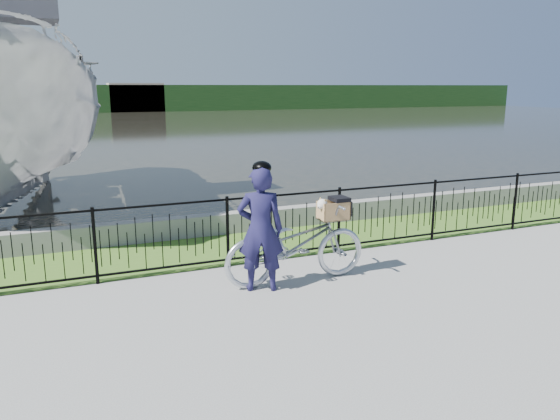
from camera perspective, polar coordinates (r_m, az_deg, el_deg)
name	(u,v)px	position (r m, az deg, el deg)	size (l,w,h in m)	color
ground	(331,291)	(7.81, 5.31, -8.46)	(120.00, 120.00, 0.00)	gray
grass_strip	(264,243)	(10.05, -1.68, -3.51)	(60.00, 2.00, 0.01)	#436B21
water	(104,129)	(39.65, -17.95, 8.09)	(120.00, 120.00, 0.00)	#28271E
quay_wall	(246,221)	(10.90, -3.59, -1.15)	(60.00, 0.30, 0.40)	gray
fence	(286,226)	(9.00, 0.60, -1.67)	(14.00, 0.06, 1.15)	black
far_treeline	(79,98)	(66.50, -20.23, 10.88)	(120.00, 6.00, 3.00)	#1D4018
far_building_right	(136,97)	(65.60, -14.84, 11.31)	(6.00, 3.00, 3.20)	gray
bicycle_rig	(296,243)	(7.98, 1.72, -3.51)	(2.19, 0.76, 1.24)	silver
cyclist	(260,228)	(7.57, -2.06, -1.87)	(0.75, 0.61, 1.84)	#18153C
boat_near	(15,118)	(14.09, -25.93, 8.67)	(5.37, 10.91, 5.84)	#ABABAB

